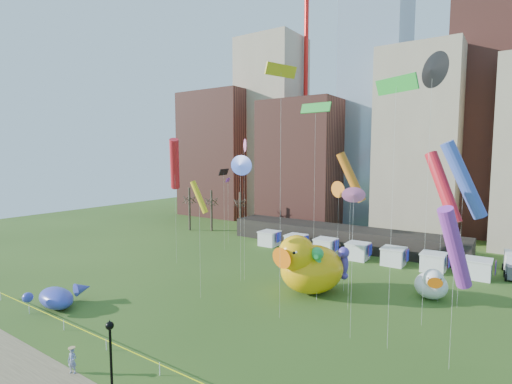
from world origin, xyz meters
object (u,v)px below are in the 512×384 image
Objects in this scene: seahorse_purple at (344,260)px; small_duck at (431,284)px; lamppost at (111,350)px; woman at (72,361)px; big_duck at (309,266)px; whale_inflatable at (58,297)px; seahorse_green at (317,263)px.

small_duck is at bearing 22.53° from seahorse_purple.
lamppost is 4.90m from woman.
big_duck is 12.75m from small_duck.
whale_inflatable is (-29.99, -23.10, -0.58)m from small_duck.
big_duck reaches higher than seahorse_green.
whale_inflatable is (-20.25, -16.06, -2.92)m from seahorse_green.
big_duck is 1.68× the size of seahorse_green.
small_duck is 31.72m from lamppost.
whale_inflatable is at bearing -160.52° from small_duck.
seahorse_green is 1.14× the size of lamppost.
big_duck is at bearing 85.03° from lamppost.
big_duck is at bearing 50.42° from whale_inflatable.
small_duck is 37.86m from whale_inflatable.
lamppost reaches higher than whale_inflatable.
whale_inflatable is 3.69× the size of woman.
big_duck is at bearing 50.30° from woman.
whale_inflatable is at bearing -118.94° from big_duck.
seahorse_green is at bearing 45.66° from woman.
whale_inflatable is 13.49m from woman.
small_duck is 2.81× the size of woman.
seahorse_purple is 0.77× the size of whale_inflatable.
woman is at bearing -87.48° from big_duck.
seahorse_green reaches higher than lamppost.
small_duck is 9.11m from seahorse_purple.
lamppost is (16.67, -5.65, 2.01)m from whale_inflatable.
small_duck is at bearing 45.05° from whale_inflatable.
small_duck is 12.25m from seahorse_green.
big_duck reaches higher than woman.
lamppost reaches higher than small_duck.
woman is (-6.42, -23.05, -2.14)m from big_duck.
seahorse_green is 3.22× the size of woman.
seahorse_purple reaches higher than lamppost.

